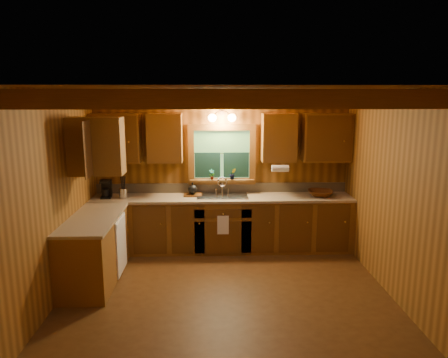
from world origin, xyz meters
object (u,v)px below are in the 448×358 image
sink (222,199)px  cutting_board (193,195)px  coffee_maker (106,189)px  wicker_basket (320,193)px

sink → cutting_board: sink is taller
coffee_maker → wicker_basket: size_ratio=0.71×
cutting_board → wicker_basket: (2.08, -0.10, 0.04)m
cutting_board → wicker_basket: wicker_basket is taller
sink → wicker_basket: (1.60, -0.04, 0.09)m
sink → cutting_board: (-0.49, 0.06, 0.06)m
sink → coffee_maker: (-1.87, -0.00, 0.18)m
cutting_board → wicker_basket: 2.08m
wicker_basket → sink: bearing=178.5°
sink → coffee_maker: bearing=-179.9°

